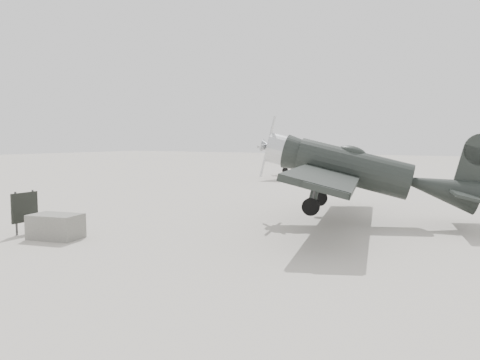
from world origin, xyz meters
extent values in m
plane|color=gray|center=(0.00, 0.00, 0.00)|extent=(160.00, 160.00, 0.00)
cylinder|color=black|center=(2.05, 5.34, 1.94)|extent=(4.19, 2.24, 1.27)
cone|color=black|center=(4.95, 6.10, 1.99)|extent=(2.58, 1.74, 1.18)
cylinder|color=#BBBEC1|center=(-0.63, 4.64, 1.94)|extent=(1.08, 1.30, 1.13)
cone|color=#BBBEC1|center=(-1.15, 4.51, 1.94)|extent=(0.44, 0.57, 0.51)
cube|color=#BBBEC1|center=(-1.09, 4.52, 1.94)|extent=(0.09, 0.17, 2.36)
ellipsoid|color=black|center=(1.88, 5.30, 2.51)|extent=(1.12, 0.85, 0.42)
cube|color=black|center=(1.44, 5.18, 1.63)|extent=(4.60, 11.02, 0.20)
cube|color=black|center=(5.65, 6.29, 2.03)|extent=(1.93, 3.94, 0.09)
cube|color=black|center=(5.78, 6.32, 2.81)|extent=(1.08, 0.36, 1.63)
cylinder|color=black|center=(1.40, 3.91, 0.38)|extent=(0.63, 0.30, 0.62)
cylinder|color=black|center=(0.78, 6.28, 0.38)|extent=(0.63, 0.30, 0.62)
cylinder|color=#333333|center=(1.40, 3.91, 0.99)|extent=(0.12, 0.12, 1.27)
cylinder|color=#333333|center=(0.78, 6.28, 0.99)|extent=(0.12, 0.12, 1.27)
cylinder|color=black|center=(5.87, 6.34, 1.60)|extent=(0.21, 0.12, 0.20)
cylinder|color=gray|center=(-8.39, 24.59, 1.65)|extent=(4.84, 1.44, 1.01)
cone|color=gray|center=(-5.20, 24.29, 1.65)|extent=(1.73, 1.06, 0.92)
cone|color=gray|center=(-11.04, 24.83, 1.65)|extent=(0.63, 1.00, 0.95)
cube|color=gray|center=(-11.41, 24.86, 1.65)|extent=(0.06, 0.13, 2.02)
cube|color=gray|center=(-8.76, 24.62, 2.22)|extent=(2.66, 10.20, 0.17)
cube|color=gray|center=(-4.74, 24.25, 1.69)|extent=(1.11, 3.18, 0.07)
cube|color=gray|center=(-4.65, 24.24, 2.29)|extent=(0.83, 0.15, 1.19)
cylinder|color=black|center=(-9.22, 23.65, 0.25)|extent=(0.52, 0.17, 0.51)
cylinder|color=black|center=(-9.03, 25.66, 0.25)|extent=(0.52, 0.17, 0.51)
cylinder|color=#333333|center=(-9.22, 23.65, 0.78)|extent=(0.09, 0.09, 1.10)
cylinder|color=#333333|center=(-9.03, 25.66, 0.78)|extent=(0.09, 0.09, 1.10)
cylinder|color=black|center=(-4.56, 24.23, 1.37)|extent=(0.17, 0.08, 0.17)
cube|color=slate|center=(-4.81, -2.00, 0.38)|extent=(1.68, 1.26, 0.75)
cylinder|color=#333333|center=(-6.30, -2.32, 0.69)|extent=(0.07, 0.07, 1.38)
cylinder|color=#333333|center=(-6.34, -1.68, 0.69)|extent=(0.07, 0.07, 1.38)
cube|color=black|center=(-6.32, -2.00, 0.85)|extent=(0.13, 0.96, 0.96)
cube|color=beige|center=(-6.36, -2.00, 0.90)|extent=(0.06, 0.74, 0.19)
camera|label=1|loc=(7.29, -11.08, 3.03)|focal=35.00mm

